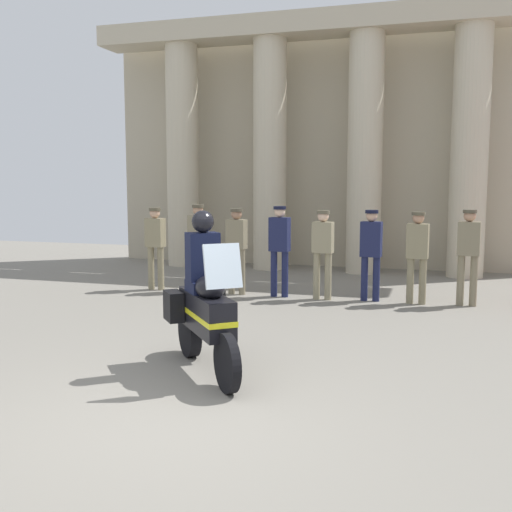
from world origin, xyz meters
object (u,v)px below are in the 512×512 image
at_px(officer_in_row_0, 155,242).
at_px(officer_in_row_6, 417,250).
at_px(officer_in_row_7, 468,249).
at_px(officer_in_row_5, 371,248).
at_px(officer_in_row_2, 237,244).
at_px(officer_in_row_1, 198,240).
at_px(officer_in_row_4, 323,247).
at_px(motorcycle_with_rider, 204,305).
at_px(officer_in_row_3, 280,244).

bearing_deg(officer_in_row_0, officer_in_row_6, -174.21).
relative_size(officer_in_row_6, officer_in_row_7, 0.97).
relative_size(officer_in_row_0, officer_in_row_5, 0.99).
height_order(officer_in_row_2, officer_in_row_5, officer_in_row_5).
height_order(officer_in_row_1, officer_in_row_4, officer_in_row_1).
bearing_deg(officer_in_row_7, officer_in_row_1, 5.93).
bearing_deg(officer_in_row_5, officer_in_row_1, 5.59).
xyz_separation_m(officer_in_row_5, officer_in_row_6, (0.84, -0.04, -0.01)).
bearing_deg(officer_in_row_0, motorcycle_with_rider, 127.37).
distance_m(officer_in_row_1, motorcycle_with_rider, 5.27).
distance_m(officer_in_row_1, officer_in_row_3, 1.72).
bearing_deg(officer_in_row_3, officer_in_row_4, -177.06).
xyz_separation_m(officer_in_row_0, motorcycle_with_rider, (2.97, -4.78, -0.21)).
bearing_deg(officer_in_row_2, officer_in_row_1, 0.33).
distance_m(officer_in_row_0, officer_in_row_1, 0.93).
bearing_deg(officer_in_row_7, officer_in_row_3, 7.45).
bearing_deg(officer_in_row_3, officer_in_row_2, 5.37).
height_order(officer_in_row_3, officer_in_row_4, officer_in_row_3).
relative_size(officer_in_row_2, officer_in_row_6, 1.01).
xyz_separation_m(officer_in_row_0, officer_in_row_2, (1.76, -0.01, 0.01)).
bearing_deg(officer_in_row_3, officer_in_row_0, 5.23).
xyz_separation_m(officer_in_row_0, officer_in_row_7, (6.09, 0.11, 0.02)).
bearing_deg(officer_in_row_4, officer_in_row_7, -171.08).
distance_m(officer_in_row_1, officer_in_row_2, 0.85).
bearing_deg(motorcycle_with_rider, officer_in_row_2, 155.50).
relative_size(officer_in_row_5, officer_in_row_7, 0.98).
distance_m(officer_in_row_4, motorcycle_with_rider, 4.76).
height_order(officer_in_row_0, officer_in_row_6, officer_in_row_0).
bearing_deg(officer_in_row_2, officer_in_row_0, 5.16).
relative_size(officer_in_row_4, officer_in_row_7, 0.98).
bearing_deg(officer_in_row_3, officer_in_row_1, 2.90).
bearing_deg(officer_in_row_3, motorcycle_with_rider, 99.50).
height_order(officer_in_row_5, motorcycle_with_rider, motorcycle_with_rider).
bearing_deg(officer_in_row_1, officer_in_row_6, -175.03).
height_order(officer_in_row_4, officer_in_row_7, officer_in_row_7).
distance_m(officer_in_row_3, officer_in_row_6, 2.57).
relative_size(officer_in_row_1, officer_in_row_4, 1.04).
bearing_deg(officer_in_row_0, officer_in_row_1, -170.43).
height_order(officer_in_row_0, officer_in_row_4, officer_in_row_0).
distance_m(officer_in_row_2, officer_in_row_3, 0.88).
bearing_deg(officer_in_row_3, officer_in_row_6, -173.64).
relative_size(officer_in_row_1, officer_in_row_2, 1.04).
bearing_deg(officer_in_row_5, motorcycle_with_rider, 79.39).
relative_size(officer_in_row_3, officer_in_row_7, 1.01).
xyz_separation_m(officer_in_row_0, officer_in_row_3, (2.64, -0.01, 0.04)).
xyz_separation_m(officer_in_row_3, officer_in_row_6, (2.57, 0.04, -0.05)).
relative_size(officer_in_row_0, officer_in_row_7, 0.98).
relative_size(officer_in_row_7, motorcycle_with_rider, 0.91).
bearing_deg(officer_in_row_0, officer_in_row_3, -174.77).
xyz_separation_m(officer_in_row_2, officer_in_row_5, (2.61, 0.08, -0.00)).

